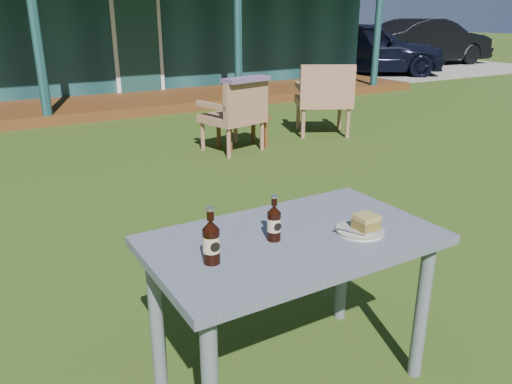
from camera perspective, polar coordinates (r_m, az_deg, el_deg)
ground at (r=3.68m, az=-10.43°, el=-6.16°), size 80.00×80.00×0.00m
pavilion at (r=12.57m, az=-27.07°, el=17.79°), size 15.80×8.30×3.45m
gravel_strip at (r=16.50m, az=14.59°, el=13.62°), size 9.00×6.00×0.02m
car_near at (r=14.33m, az=12.18°, el=15.83°), size 4.51×3.60×1.44m
car_far at (r=17.76m, az=19.07°, el=15.89°), size 4.47×1.84×1.44m
cafe_table at (r=2.12m, az=4.18°, el=-7.51°), size 1.20×0.70×0.72m
plate at (r=2.14m, az=11.79°, el=-4.29°), size 0.20×0.20×0.01m
cake_slice at (r=2.14m, az=12.48°, el=-3.33°), size 0.09×0.09×0.06m
fork at (r=2.09m, az=10.66°, el=-4.58°), size 0.07×0.13×0.00m
cola_bottle_near at (r=2.00m, az=2.07°, el=-3.49°), size 0.06×0.06×0.19m
cola_bottle_far at (r=1.82m, az=-5.14°, el=-5.62°), size 0.06×0.07×0.22m
bottle_cap at (r=2.03m, az=1.83°, el=-5.35°), size 0.03×0.03×0.01m
armchair_left at (r=6.01m, az=-2.24°, el=9.11°), size 0.74×0.71×0.85m
armchair_right at (r=6.93m, az=7.82°, el=10.88°), size 0.95×0.93×0.97m
floral_throw at (r=5.82m, az=-1.15°, el=12.74°), size 0.63×0.33×0.05m
side_table at (r=6.21m, az=-1.61°, el=8.14°), size 0.60×0.40×0.40m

